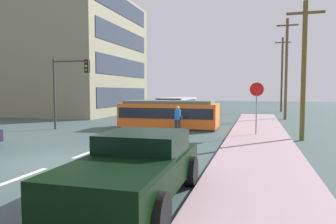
% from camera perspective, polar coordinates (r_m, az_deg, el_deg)
% --- Properties ---
extents(ground_plane, '(120.00, 120.00, 0.00)m').
position_cam_1_polar(ground_plane, '(20.53, -3.00, -3.22)').
color(ground_plane, '#3B4E4B').
extents(sidewalk_curb_right, '(3.20, 36.00, 0.14)m').
position_cam_1_polar(sidewalk_curb_right, '(15.46, 16.44, -5.48)').
color(sidewalk_curb_right, gray).
rests_on(sidewalk_curb_right, ground).
extents(lane_stripe_0, '(0.16, 2.40, 0.01)m').
position_cam_1_polar(lane_stripe_0, '(10.17, -26.08, -11.01)').
color(lane_stripe_0, silver).
rests_on(lane_stripe_0, ground).
extents(lane_stripe_1, '(0.16, 2.40, 0.01)m').
position_cam_1_polar(lane_stripe_1, '(13.32, -14.39, -7.23)').
color(lane_stripe_1, silver).
rests_on(lane_stripe_1, ground).
extents(lane_stripe_2, '(0.16, 2.40, 0.01)m').
position_cam_1_polar(lane_stripe_2, '(16.84, -7.46, -4.81)').
color(lane_stripe_2, silver).
rests_on(lane_stripe_2, ground).
extents(lane_stripe_3, '(0.16, 2.40, 0.01)m').
position_cam_1_polar(lane_stripe_3, '(26.98, 1.69, -1.48)').
color(lane_stripe_3, silver).
rests_on(lane_stripe_3, ground).
extents(lane_stripe_4, '(0.16, 2.40, 0.01)m').
position_cam_1_polar(lane_stripe_4, '(32.81, 4.29, -0.53)').
color(lane_stripe_4, silver).
rests_on(lane_stripe_4, ground).
extents(corner_building, '(14.35, 14.52, 12.80)m').
position_cam_1_polar(corner_building, '(37.80, -18.23, 9.59)').
color(corner_building, gray).
rests_on(corner_building, ground).
extents(streetcar_tram, '(6.60, 2.67, 1.90)m').
position_cam_1_polar(streetcar_tram, '(20.88, 0.20, -0.39)').
color(streetcar_tram, orange).
rests_on(streetcar_tram, ground).
extents(city_bus, '(2.72, 5.98, 1.89)m').
position_cam_1_polar(city_bus, '(30.60, 1.72, 1.19)').
color(city_bus, '#A8A8C0').
rests_on(city_bus, ground).
extents(pedestrian_crossing, '(0.49, 0.36, 1.67)m').
position_cam_1_polar(pedestrian_crossing, '(18.23, 1.81, -1.14)').
color(pedestrian_crossing, '#203642').
rests_on(pedestrian_crossing, ground).
extents(pickup_truck_parked, '(2.35, 5.04, 1.55)m').
position_cam_1_polar(pickup_truck_parked, '(7.25, -5.87, -10.14)').
color(pickup_truck_parked, black).
rests_on(pickup_truck_parked, ground).
extents(stop_sign, '(0.76, 0.07, 2.88)m').
position_cam_1_polar(stop_sign, '(17.80, 16.09, 2.62)').
color(stop_sign, gray).
rests_on(stop_sign, sidewalk_curb_right).
extents(traffic_light_mast, '(2.70, 0.33, 4.68)m').
position_cam_1_polar(traffic_light_mast, '(21.21, -17.98, 5.74)').
color(traffic_light_mast, '#333333').
rests_on(traffic_light_mast, ground).
extents(utility_pole_near, '(1.80, 0.24, 7.07)m').
position_cam_1_polar(utility_pole_near, '(17.22, 23.85, 7.44)').
color(utility_pole_near, brown).
rests_on(utility_pole_near, ground).
extents(utility_pole_mid, '(1.80, 0.24, 8.87)m').
position_cam_1_polar(utility_pole_mid, '(29.26, 21.07, 7.72)').
color(utility_pole_mid, brown).
rests_on(utility_pole_mid, ground).
extents(utility_pole_far, '(1.80, 0.24, 8.99)m').
position_cam_1_polar(utility_pole_far, '(40.12, 20.36, 6.74)').
color(utility_pole_far, brown).
rests_on(utility_pole_far, ground).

